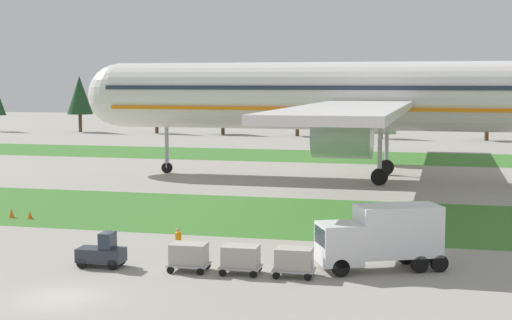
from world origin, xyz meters
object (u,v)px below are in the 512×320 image
taxiway_marker_1 (30,215)px  cargo_dolly_second (241,257)px  cargo_dolly_lead (189,255)px  airliner (360,96)px  baggage_tug (102,253)px  cargo_dolly_third (294,260)px  taxiway_marker_2 (12,213)px  ground_crew_marshaller (178,241)px  catering_truck (382,235)px

taxiway_marker_1 → cargo_dolly_second: bearing=-31.8°
cargo_dolly_lead → airliner: bearing=-8.9°
airliner → baggage_tug: 43.95m
cargo_dolly_second → cargo_dolly_third: (2.90, 0.12, 0.00)m
cargo_dolly_third → taxiway_marker_2: size_ratio=3.28×
cargo_dolly_lead → ground_crew_marshaller: size_ratio=1.30×
airliner → taxiway_marker_2: (-23.29, -29.41, -8.49)m
cargo_dolly_third → taxiway_marker_2: cargo_dolly_third is taller
airliner → cargo_dolly_second: 42.54m
catering_truck → taxiway_marker_1: size_ratio=12.65×
airliner → ground_crew_marshaller: 40.07m
cargo_dolly_third → taxiway_marker_2: 27.18m
taxiway_marker_2 → cargo_dolly_second: bearing=-30.0°
baggage_tug → cargo_dolly_lead: bearing=-90.0°
catering_truck → taxiway_marker_2: size_ratio=10.59×
ground_crew_marshaller → taxiway_marker_2: size_ratio=2.53×
taxiway_marker_2 → baggage_tug: bearing=-43.3°
baggage_tug → ground_crew_marshaller: baggage_tug is taller
airliner → cargo_dolly_third: airliner is taller
baggage_tug → taxiway_marker_1: bearing=40.9°
cargo_dolly_lead → ground_crew_marshaller: (-1.73, 3.14, 0.03)m
baggage_tug → catering_truck: 15.56m
cargo_dolly_lead → catering_truck: bearing=-76.9°
ground_crew_marshaller → catering_truck: bearing=30.3°
cargo_dolly_lead → cargo_dolly_second: bearing=-90.0°
airliner → cargo_dolly_lead: size_ratio=33.79×
cargo_dolly_third → catering_truck: (4.41, 2.59, 1.03)m
cargo_dolly_second → taxiway_marker_2: size_ratio=3.28×
cargo_dolly_second → taxiway_marker_1: bearing=55.9°
ground_crew_marshaller → taxiway_marker_2: bearing=-177.3°
ground_crew_marshaller → taxiway_marker_2: (-16.75, 9.32, -0.60)m
cargo_dolly_second → taxiway_marker_2: 24.69m
catering_truck → taxiway_marker_1: bearing=46.1°
cargo_dolly_lead → catering_truck: (10.20, 2.83, 1.03)m
cargo_dolly_second → taxiway_marker_2: cargo_dolly_second is taller
cargo_dolly_third → catering_truck: catering_truck is taller
cargo_dolly_second → catering_truck: catering_truck is taller
cargo_dolly_second → airliner: bearing=-5.0°
cargo_dolly_second → taxiway_marker_2: (-21.38, 12.34, -0.58)m
cargo_dolly_lead → cargo_dolly_second: 2.90m
cargo_dolly_third → taxiway_marker_1: bearing=59.5°
taxiway_marker_1 → airliner: bearing=53.7°
baggage_tug → cargo_dolly_lead: 5.03m
cargo_dolly_third → airliner: bearing=-1.0°
catering_truck → ground_crew_marshaller: bearing=64.1°
cargo_dolly_lead → baggage_tug: bearing=90.0°
catering_truck → ground_crew_marshaller: 11.98m
baggage_tug → cargo_dolly_second: size_ratio=1.17×
taxiway_marker_1 → ground_crew_marshaller: bearing=-31.4°
cargo_dolly_lead → taxiway_marker_1: bearing=51.4°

